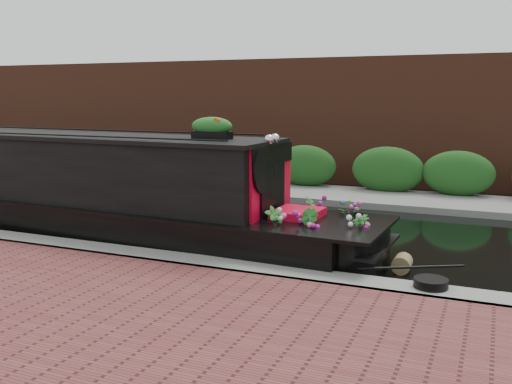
% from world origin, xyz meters
% --- Properties ---
extents(ground, '(80.00, 80.00, 0.00)m').
position_xyz_m(ground, '(0.00, 0.00, 0.00)').
color(ground, black).
rests_on(ground, ground).
extents(near_bank_coping, '(40.00, 0.60, 0.50)m').
position_xyz_m(near_bank_coping, '(0.00, -3.30, 0.00)').
color(near_bank_coping, gray).
rests_on(near_bank_coping, ground).
extents(far_bank_path, '(40.00, 2.40, 0.34)m').
position_xyz_m(far_bank_path, '(0.00, 4.20, 0.00)').
color(far_bank_path, slate).
rests_on(far_bank_path, ground).
extents(far_hedge, '(40.00, 1.10, 2.80)m').
position_xyz_m(far_hedge, '(0.00, 5.10, 0.00)').
color(far_hedge, '#1C4C19').
rests_on(far_hedge, ground).
extents(far_brick_wall, '(40.00, 1.00, 8.00)m').
position_xyz_m(far_brick_wall, '(0.00, 7.20, 0.00)').
color(far_brick_wall, '#582D1D').
rests_on(far_brick_wall, ground).
extents(narrowboat, '(11.43, 2.49, 2.66)m').
position_xyz_m(narrowboat, '(-2.28, -1.88, 0.79)').
color(narrowboat, black).
rests_on(narrowboat, ground).
extents(rope_fender, '(0.29, 0.37, 0.29)m').
position_xyz_m(rope_fender, '(3.89, -1.88, 0.15)').
color(rope_fender, olive).
rests_on(rope_fender, ground).
extents(coiled_mooring_rope, '(0.47, 0.47, 0.12)m').
position_xyz_m(coiled_mooring_rope, '(4.47, -3.19, 0.31)').
color(coiled_mooring_rope, black).
rests_on(coiled_mooring_rope, near_bank_coping).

